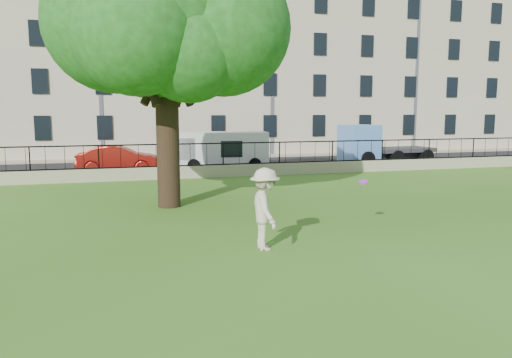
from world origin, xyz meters
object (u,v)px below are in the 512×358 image
object	(u,v)px
frisbee	(363,182)
red_sedan	(119,159)
tree	(161,11)
man	(265,209)
white_van	(223,150)
blue_truck	(385,144)

from	to	relation	value
frisbee	red_sedan	world-z (taller)	same
tree	man	size ratio (longest dim) A/B	5.02
tree	white_van	size ratio (longest dim) A/B	1.98
tree	red_sedan	world-z (taller)	tree
red_sedan	white_van	size ratio (longest dim) A/B	0.87
frisbee	blue_truck	xyz separation A→B (m)	(9.90, 15.67, -0.16)
tree	blue_truck	xyz separation A→B (m)	(14.83, 10.55, -5.40)
man	white_van	xyz separation A→B (m)	(2.57, 16.70, 0.06)
red_sedan	blue_truck	size ratio (longest dim) A/B	0.75
tree	white_van	bearing A→B (deg)	67.63
tree	blue_truck	world-z (taller)	tree
red_sedan	blue_truck	distance (m)	16.27
man	white_van	distance (m)	16.90
man	blue_truck	xyz separation A→B (m)	(13.06, 16.70, 0.23)
white_van	blue_truck	xyz separation A→B (m)	(10.48, 0.00, 0.17)
red_sedan	white_van	bearing A→B (deg)	-83.37
man	frisbee	world-z (taller)	man
tree	white_van	world-z (taller)	tree
frisbee	man	bearing A→B (deg)	-161.97
tree	red_sedan	distance (m)	12.18
man	white_van	size ratio (longest dim) A/B	0.40
man	frisbee	distance (m)	3.34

